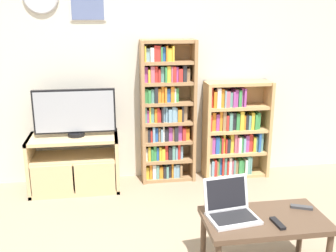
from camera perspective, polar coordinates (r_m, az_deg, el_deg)
name	(u,v)px	position (r m, az deg, el deg)	size (l,w,h in m)	color
wall_back	(138,66)	(4.47, -4.36, 8.62)	(6.64, 0.09, 2.60)	beige
tv_stand	(75,163)	(4.42, -13.40, -5.23)	(0.95, 0.48, 0.61)	tan
television	(75,113)	(4.26, -13.38, 1.92)	(0.85, 0.18, 0.51)	black
bookshelf_tall	(166,113)	(4.44, -0.30, 1.86)	(0.61, 0.26, 1.61)	#9E754C
bookshelf_short	(233,131)	(4.67, 9.44, -0.76)	(0.77, 0.28, 1.13)	tan
coffee_table	(264,224)	(3.03, 13.82, -13.69)	(0.89, 0.50, 0.45)	#4C3828
laptop	(230,208)	(2.94, 9.01, -11.62)	(0.38, 0.34, 0.27)	silver
remote_near_laptop	(302,207)	(3.20, 18.81, -11.09)	(0.16, 0.10, 0.02)	#38383A
remote_far_from_laptop	(278,223)	(2.93, 15.63, -13.44)	(0.06, 0.16, 0.02)	black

